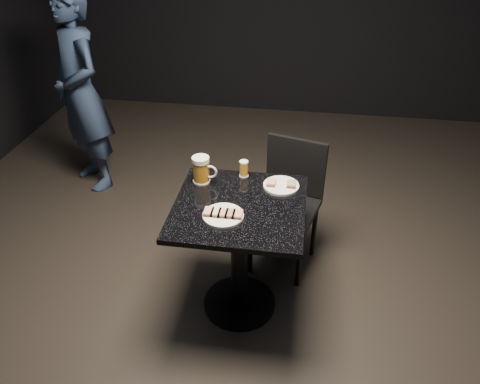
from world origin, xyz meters
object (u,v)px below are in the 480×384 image
(plate_small, at_px, (281,186))
(patron, at_px, (81,93))
(table, at_px, (239,240))
(chair, at_px, (289,197))
(beer_mug, at_px, (202,170))
(beer_tumbler, at_px, (244,169))
(plate_large, at_px, (223,216))

(plate_small, height_order, patron, patron)
(table, distance_m, chair, 0.54)
(chair, bearing_deg, beer_mug, -149.65)
(table, relative_size, chair, 0.87)
(table, xyz_separation_m, chair, (0.24, 0.49, -0.01))
(plate_small, xyz_separation_m, beer_tumbler, (-0.23, 0.08, 0.04))
(table, bearing_deg, plate_large, -120.03)
(plate_large, relative_size, plate_small, 1.05)
(patron, distance_m, table, 1.93)
(table, relative_size, beer_mug, 4.75)
(plate_large, height_order, plate_small, same)
(plate_small, bearing_deg, beer_mug, -178.28)
(plate_small, distance_m, chair, 0.38)
(beer_mug, relative_size, beer_tumbler, 1.61)
(patron, height_order, chair, patron)
(plate_small, relative_size, chair, 0.23)
(plate_large, relative_size, beer_tumbler, 2.17)
(patron, distance_m, chair, 1.88)
(patron, height_order, beer_mug, patron)
(plate_small, xyz_separation_m, table, (-0.20, -0.21, -0.25))
(beer_mug, relative_size, chair, 0.18)
(beer_tumbler, relative_size, chair, 0.11)
(chair, bearing_deg, beer_tumbler, -144.44)
(patron, relative_size, beer_mug, 10.25)
(beer_mug, height_order, beer_tumbler, beer_mug)
(patron, bearing_deg, plate_large, -4.02)
(table, bearing_deg, patron, 139.43)
(beer_mug, bearing_deg, beer_tumbler, 23.46)
(table, distance_m, beer_mug, 0.45)
(beer_mug, bearing_deg, plate_large, -60.17)
(beer_mug, bearing_deg, table, -38.87)
(plate_large, height_order, patron, patron)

